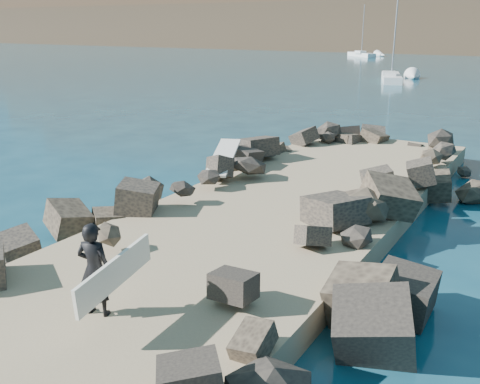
# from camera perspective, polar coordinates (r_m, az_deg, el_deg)

# --- Properties ---
(ground) EXTENTS (800.00, 800.00, 0.00)m
(ground) POSITION_cam_1_polar(r_m,az_deg,el_deg) (13.51, 2.21, -4.99)
(ground) COLOR #0F384C
(ground) RESTS_ON ground
(jetty) EXTENTS (6.00, 26.00, 0.60)m
(jetty) POSITION_cam_1_polar(r_m,az_deg,el_deg) (11.83, -2.53, -6.80)
(jetty) COLOR #8C7759
(jetty) RESTS_ON ground
(riprap_left) EXTENTS (2.60, 22.00, 1.00)m
(riprap_left) POSITION_cam_1_polar(r_m,az_deg,el_deg) (13.80, -11.46, -2.62)
(riprap_left) COLOR black
(riprap_left) RESTS_ON ground
(riprap_right) EXTENTS (2.60, 22.00, 1.00)m
(riprap_right) POSITION_cam_1_polar(r_m,az_deg,el_deg) (10.98, 11.78, -8.02)
(riprap_right) COLOR black
(riprap_right) RESTS_ON ground
(surfboard_resting) EXTENTS (1.58, 2.70, 0.09)m
(surfboard_resting) POSITION_cam_1_polar(r_m,az_deg,el_deg) (16.90, -1.79, 3.36)
(surfboard_resting) COLOR white
(surfboard_resting) RESTS_ON riprap_left
(surfer_with_board) EXTENTS (0.96, 1.96, 1.59)m
(surfer_with_board) POSITION_cam_1_polar(r_m,az_deg,el_deg) (8.93, -14.97, -8.02)
(surfer_with_board) COLOR black
(surfer_with_board) RESTS_ON jetty
(sailboat_a) EXTENTS (3.84, 7.42, 8.77)m
(sailboat_a) POSITION_cam_1_polar(r_m,az_deg,el_deg) (53.61, 15.82, 11.66)
(sailboat_a) COLOR white
(sailboat_a) RESTS_ON ground
(sailboat_e) EXTENTS (6.21, 5.83, 8.43)m
(sailboat_e) POSITION_cam_1_polar(r_m,az_deg,el_deg) (94.79, 12.81, 14.12)
(sailboat_e) COLOR white
(sailboat_e) RESTS_ON ground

